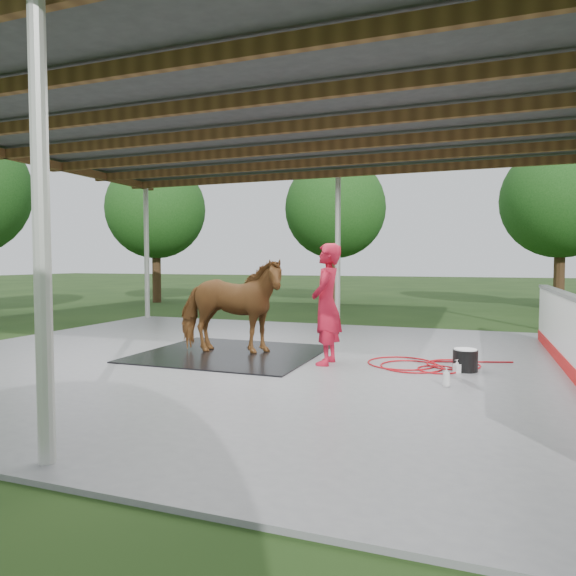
% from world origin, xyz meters
% --- Properties ---
extents(ground, '(100.00, 100.00, 0.00)m').
position_xyz_m(ground, '(0.00, 0.00, 0.00)').
color(ground, '#1E3814').
extents(concrete_slab, '(12.00, 10.00, 0.05)m').
position_xyz_m(concrete_slab, '(0.00, 0.00, 0.03)').
color(concrete_slab, slate).
rests_on(concrete_slab, ground).
extents(pavilion_structure, '(12.60, 10.60, 4.05)m').
position_xyz_m(pavilion_structure, '(0.00, -0.00, 3.97)').
color(pavilion_structure, beige).
rests_on(pavilion_structure, ground).
extents(tree_belt, '(28.00, 28.00, 5.80)m').
position_xyz_m(tree_belt, '(0.30, 0.90, 3.79)').
color(tree_belt, '#382314').
rests_on(tree_belt, ground).
extents(rubber_mat, '(3.01, 2.82, 0.02)m').
position_xyz_m(rubber_mat, '(-0.78, 0.22, 0.06)').
color(rubber_mat, black).
rests_on(rubber_mat, concrete_slab).
extents(horse, '(2.09, 1.22, 1.66)m').
position_xyz_m(horse, '(-0.78, 0.22, 0.90)').
color(horse, brown).
rests_on(horse, rubber_mat).
extents(handler, '(0.49, 0.72, 1.92)m').
position_xyz_m(handler, '(1.05, -0.05, 1.01)').
color(handler, '#B8132B').
rests_on(handler, concrete_slab).
extents(wash_bucket, '(0.36, 0.36, 0.33)m').
position_xyz_m(wash_bucket, '(3.14, 0.15, 0.22)').
color(wash_bucket, black).
rests_on(wash_bucket, concrete_slab).
extents(soap_bottle_a, '(0.14, 0.14, 0.26)m').
position_xyz_m(soap_bottle_a, '(2.93, -0.94, 0.18)').
color(soap_bottle_a, silver).
rests_on(soap_bottle_a, concrete_slab).
extents(soap_bottle_b, '(0.13, 0.13, 0.20)m').
position_xyz_m(soap_bottle_b, '(3.03, -0.01, 0.15)').
color(soap_bottle_b, '#338CD8').
rests_on(soap_bottle_b, concrete_slab).
extents(hose_coil, '(2.23, 1.40, 0.02)m').
position_xyz_m(hose_coil, '(2.48, 0.32, 0.06)').
color(hose_coil, '#A90C13').
rests_on(hose_coil, concrete_slab).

